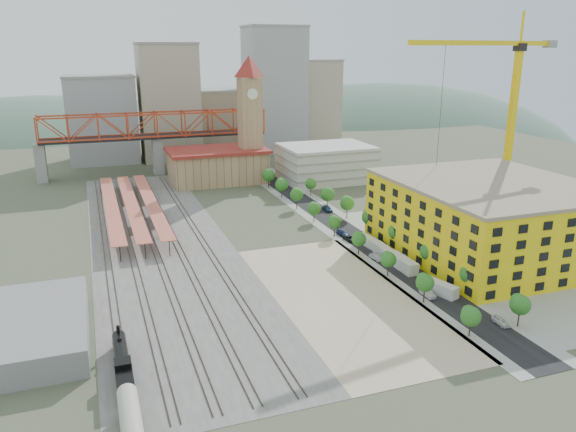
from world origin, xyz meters
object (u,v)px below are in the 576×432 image
object	(u,v)px
tower_crane	(506,95)
site_trailer_d	(369,242)
clock_tower	(250,107)
locomotive	(122,362)
site_trailer_c	(385,252)
car_0	(428,293)
site_trailer_a	(438,287)
site_trailer_b	(402,263)
construction_building	(490,218)

from	to	relation	value
tower_crane	site_trailer_d	distance (m)	61.56
clock_tower	locomotive	world-z (taller)	clock_tower
site_trailer_c	car_0	size ratio (longest dim) A/B	2.02
site_trailer_a	tower_crane	bearing A→B (deg)	24.03
site_trailer_b	site_trailer_c	distance (m)	8.29
clock_tower	site_trailer_a	xyz separation A→B (m)	(8.00, -116.73, -27.39)
car_0	tower_crane	bearing A→B (deg)	38.63
tower_crane	site_trailer_b	size ratio (longest dim) A/B	5.83
clock_tower	tower_crane	bearing A→B (deg)	-52.79
clock_tower	construction_building	world-z (taller)	clock_tower
construction_building	site_trailer_d	bearing A→B (deg)	150.46
construction_building	site_trailer_a	size ratio (longest dim) A/B	5.30
car_0	site_trailer_b	bearing A→B (deg)	77.83
car_0	construction_building	bearing A→B (deg)	30.06
site_trailer_a	site_trailer_c	world-z (taller)	site_trailer_a
site_trailer_c	site_trailer_d	world-z (taller)	site_trailer_c
locomotive	construction_building	bearing A→B (deg)	15.72
tower_crane	site_trailer_d	world-z (taller)	tower_crane
clock_tower	locomotive	distance (m)	141.18
site_trailer_a	site_trailer_b	world-z (taller)	site_trailer_b
car_0	locomotive	bearing A→B (deg)	-173.81
site_trailer_c	construction_building	bearing A→B (deg)	-10.85
site_trailer_a	site_trailer_c	bearing A→B (deg)	73.04
site_trailer_a	locomotive	bearing A→B (deg)	170.95
site_trailer_a	site_trailer_d	distance (m)	31.47
clock_tower	tower_crane	xyz separation A→B (m)	(56.58, -74.52, 8.79)
site_trailer_b	site_trailer_c	world-z (taller)	site_trailer_b
site_trailer_a	site_trailer_d	bearing A→B (deg)	73.04
locomotive	site_trailer_b	xyz separation A→B (m)	(66.00, 23.82, -0.43)
construction_building	car_0	size ratio (longest dim) A/B	10.83
construction_building	site_trailer_b	distance (m)	27.28
locomotive	tower_crane	world-z (taller)	tower_crane
construction_building	car_0	world-z (taller)	construction_building
site_trailer_b	site_trailer_d	size ratio (longest dim) A/B	1.16
construction_building	car_0	bearing A→B (deg)	-148.68
tower_crane	site_trailer_d	size ratio (longest dim) A/B	6.77
site_trailer_b	site_trailer_d	distance (m)	16.81
construction_building	site_trailer_b	bearing A→B (deg)	-175.43
clock_tower	site_trailer_b	xyz separation A→B (m)	(8.00, -102.07, -27.27)
construction_building	clock_tower	bearing A→B (deg)	108.78
tower_crane	car_0	xyz separation A→B (m)	(-51.58, -43.12, -36.69)
tower_crane	site_trailer_d	xyz separation A→B (m)	(-48.58, -10.74, -36.26)
clock_tower	locomotive	size ratio (longest dim) A/B	2.62
site_trailer_a	car_0	bearing A→B (deg)	-179.98
site_trailer_c	car_0	xyz separation A→B (m)	(-3.00, -23.86, -0.49)
site_trailer_c	site_trailer_d	xyz separation A→B (m)	(0.00, 8.52, -0.06)
clock_tower	site_trailer_a	distance (m)	120.16
locomotive	site_trailer_a	world-z (taller)	locomotive
locomotive	site_trailer_a	bearing A→B (deg)	7.90
clock_tower	site_trailer_d	bearing A→B (deg)	-84.64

